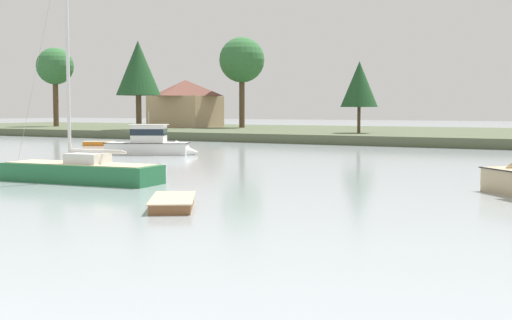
# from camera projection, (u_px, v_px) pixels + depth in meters

# --- Properties ---
(sailboat_green) EXTENTS (9.12, 3.35, 14.03)m
(sailboat_green) POSITION_uv_depth(u_px,v_px,m) (81.00, 177.00, 34.81)
(sailboat_green) COLOR #236B3D
(sailboat_green) RESTS_ON ground
(dinghy_orange) EXTENTS (3.63, 3.01, 0.64)m
(dinghy_orange) POSITION_uv_depth(u_px,v_px,m) (99.00, 144.00, 70.62)
(dinghy_orange) COLOR orange
(dinghy_orange) RESTS_ON ground
(cruiser_white) EXTENTS (8.01, 5.43, 4.44)m
(cruiser_white) POSITION_uv_depth(u_px,v_px,m) (155.00, 147.00, 56.02)
(cruiser_white) COLOR white
(cruiser_white) RESTS_ON ground
(dinghy_wood) EXTENTS (3.53, 4.20, 0.57)m
(dinghy_wood) POSITION_uv_depth(u_px,v_px,m) (173.00, 204.00, 25.71)
(dinghy_wood) COLOR brown
(dinghy_wood) RESTS_ON ground
(shore_tree_far_right) EXTENTS (6.13, 6.13, 12.28)m
(shore_tree_far_right) POSITION_uv_depth(u_px,v_px,m) (138.00, 68.00, 90.98)
(shore_tree_far_right) COLOR brown
(shore_tree_far_right) RESTS_ON far_shore_bank
(shore_tree_far_left) EXTENTS (6.12, 6.12, 13.10)m
(shore_tree_far_left) POSITION_uv_depth(u_px,v_px,m) (55.00, 67.00, 109.88)
(shore_tree_far_left) COLOR brown
(shore_tree_far_left) RESTS_ON far_shore_bank
(shore_tree_inland_c) EXTENTS (4.44, 4.44, 8.53)m
(shore_tree_inland_c) POSITION_uv_depth(u_px,v_px,m) (359.00, 84.00, 78.49)
(shore_tree_inland_c) COLOR brown
(shore_tree_inland_c) RESTS_ON far_shore_bank
(shore_tree_inland_b) EXTENTS (7.00, 7.00, 14.00)m
(shore_tree_inland_b) POSITION_uv_depth(u_px,v_px,m) (242.00, 61.00, 102.28)
(shore_tree_inland_b) COLOR brown
(shore_tree_inland_b) RESTS_ON far_shore_bank
(cottage_behind_trees) EXTENTS (10.25, 8.80, 7.52)m
(cottage_behind_trees) POSITION_uv_depth(u_px,v_px,m) (185.00, 103.00, 105.65)
(cottage_behind_trees) COLOR tan
(cottage_behind_trees) RESTS_ON far_shore_bank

